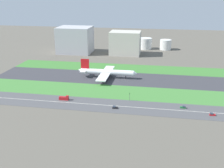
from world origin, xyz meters
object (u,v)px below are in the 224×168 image
car_0 (115,107)px  traffic_light (130,96)px  airliner (106,72)px  car_2 (183,107)px  terminal_building (75,40)px  truck_0 (64,98)px  fuel_tank_centre (166,45)px  hangar_building (125,43)px  car_1 (212,114)px  fuel_tank_west (146,44)px

car_0 → traffic_light: 20.73m
airliner → traffic_light: 68.11m
car_2 → terminal_building: 234.16m
car_0 → truck_0: 47.08m
traffic_light → fuel_tank_centre: 221.42m
airliner → car_0: airliner is taller
terminal_building → hangar_building: (75.61, 0.00, -2.37)m
car_0 → terminal_building: 213.77m
traffic_light → fuel_tank_centre: (32.42, 219.01, 3.59)m
car_0 → car_1: bearing=-180.0°
car_1 → fuel_tank_west: 245.56m
airliner → fuel_tank_west: airliner is taller
car_2 → traffic_light: size_ratio=0.61×
car_0 → hangar_building: (-16.60, 192.00, 15.85)m
traffic_light → fuel_tank_centre: fuel_tank_centre is taller
traffic_light → terminal_building: 202.22m
terminal_building → car_1: bearing=-49.0°
hangar_building → fuel_tank_centre: size_ratio=2.47×
fuel_tank_west → car_2: bearing=-79.2°
terminal_building → airliner: bearing=-58.5°
traffic_light → fuel_tank_centre: bearing=81.6°
car_2 → fuel_tank_centre: bearing=93.0°
airliner → car_1: airliner is taller
car_2 → car_1: size_ratio=1.00×
car_2 → car_1: (20.63, -10.00, 0.00)m
car_0 → hangar_building: size_ratio=0.10×
traffic_light → hangar_building: bearing=98.6°
traffic_light → hangar_building: 176.43m
airliner → hangar_building: size_ratio=1.50×
car_2 → car_1: same height
truck_0 → terminal_building: size_ratio=0.17×
traffic_light → terminal_building: bearing=120.4°
truck_0 → hangar_building: hangar_building is taller
truck_0 → car_1: 121.03m
car_0 → car_2: same height
car_0 → car_1: same height
terminal_building → fuel_tank_centre: 142.15m
truck_0 → fuel_tank_centre: bearing=68.8°
car_2 → terminal_building: (-146.20, 182.00, 18.22)m
traffic_light → terminal_building: (-101.94, 174.01, 14.85)m
car_0 → fuel_tank_centre: (42.15, 237.00, 6.95)m
car_0 → traffic_light: size_ratio=0.61×
terminal_building → truck_0: bearing=-75.8°
airliner → terminal_building: 134.28m
fuel_tank_centre → terminal_building: bearing=-161.5°
car_1 → hangar_building: bearing=-64.6°
hangar_building → fuel_tank_west: size_ratio=2.28×
truck_0 → car_2: size_ratio=1.91×
truck_0 → car_1: truck_0 is taller
airliner → truck_0: 72.11m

